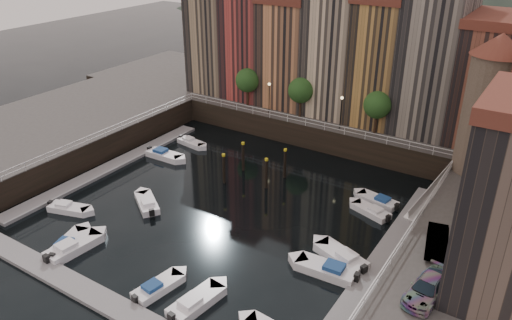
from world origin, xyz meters
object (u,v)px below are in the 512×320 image
Objects in this scene: boat_left_3 at (164,155)px; car_a at (485,188)px; corner_tower at (489,103)px; boat_left_4 at (191,142)px; car_b at (437,242)px; mooring_pilings at (255,166)px; boat_left_0 at (68,208)px; car_c at (427,289)px; gangway at (431,191)px.

car_a is at bearing 7.76° from boat_left_3.
corner_tower reaches higher than car_a.
boat_left_4 is 34.64m from car_b.
corner_tower is 24.13m from mooring_pilings.
car_c reaches higher than boat_left_0.
mooring_pilings is at bearing -166.23° from gangway.
car_b reaches higher than car_a.
mooring_pilings is at bearing -8.35° from boat_left_4.
mooring_pilings is 1.09× the size of car_c.
corner_tower is 35.80m from boat_left_3.
corner_tower is 2.80× the size of boat_left_3.
boat_left_0 is at bearing -143.14° from corner_tower.
corner_tower is 3.36× the size of car_a.
corner_tower is 2.86× the size of car_c.
car_c reaches higher than mooring_pilings.
boat_left_0 is 33.98m from car_c.
car_a reaches higher than boat_left_4.
corner_tower is at bearing 19.94° from boat_left_0.
boat_left_3 is (-30.00, -5.64, -1.54)m from gangway.
gangway is 11.80m from car_b.
car_c is at bearing -102.32° from car_a.
boat_left_4 is 0.97× the size of car_b.
boat_left_4 is 1.03× the size of car_a.
corner_tower is at bearing 15.80° from boat_left_3.
car_c is (4.08, -17.05, 1.78)m from gangway.
car_b is at bearing -9.51° from boat_left_4.
boat_left_3 is (-0.39, 14.24, 0.05)m from boat_left_0.
gangway is at bearing 9.66° from boat_left_4.
corner_tower is at bearing 100.99° from car_c.
car_b is at bearing -10.89° from boat_left_3.
car_a is (34.23, 19.78, 3.37)m from boat_left_0.
car_a is (22.46, 4.27, 2.05)m from mooring_pilings.
corner_tower is 22.53m from car_c.
corner_tower is at bearing 23.15° from mooring_pilings.
car_a reaches higher than mooring_pilings.
car_a is 11.22m from car_b.
car_c is at bearing -30.03° from mooring_pilings.
mooring_pilings is 12.44m from boat_left_4.
mooring_pilings reaches higher than boat_left_3.
car_b is (0.27, -15.73, -6.48)m from corner_tower.
boat_left_4 is (-0.11, 18.97, -0.01)m from boat_left_0.
mooring_pilings is at bearing -156.85° from corner_tower.
boat_left_3 is at bearing 178.57° from car_a.
boat_left_3 is (-32.90, -10.14, -9.81)m from corner_tower.
mooring_pilings is 22.20m from car_b.
mooring_pilings is at bearing 149.69° from car_b.
boat_left_4 is at bearing -170.59° from corner_tower.
corner_tower is 17.01m from car_b.
mooring_pilings is 1.20× the size of car_b.
boat_left_4 is at bearing 162.35° from car_c.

